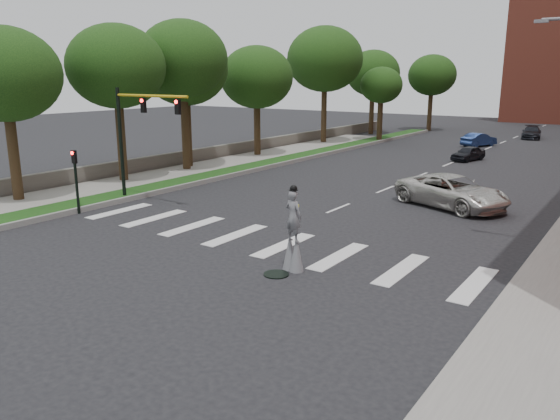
# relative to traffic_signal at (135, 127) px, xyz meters

# --- Properties ---
(ground_plane) EXTENTS (160.00, 160.00, 0.00)m
(ground_plane) POSITION_rel_traffic_signal_xyz_m (9.78, -3.00, -4.15)
(ground_plane) COLOR black
(ground_plane) RESTS_ON ground
(grass_median) EXTENTS (2.00, 60.00, 0.25)m
(grass_median) POSITION_rel_traffic_signal_xyz_m (-1.72, 17.00, -4.03)
(grass_median) COLOR #153C11
(grass_median) RESTS_ON ground
(median_curb) EXTENTS (0.20, 60.00, 0.28)m
(median_curb) POSITION_rel_traffic_signal_xyz_m (-0.67, 17.00, -4.01)
(median_curb) COLOR gray
(median_curb) RESTS_ON ground
(sidewalk_left) EXTENTS (4.00, 60.00, 0.18)m
(sidewalk_left) POSITION_rel_traffic_signal_xyz_m (-4.72, 7.00, -4.06)
(sidewalk_left) COLOR gray
(sidewalk_left) RESTS_ON ground
(stone_wall) EXTENTS (0.50, 56.00, 1.10)m
(stone_wall) POSITION_rel_traffic_signal_xyz_m (-7.22, 19.00, -3.60)
(stone_wall) COLOR #58534B
(stone_wall) RESTS_ON ground
(manhole) EXTENTS (0.90, 0.90, 0.04)m
(manhole) POSITION_rel_traffic_signal_xyz_m (12.78, -5.00, -4.13)
(manhole) COLOR black
(manhole) RESTS_ON ground
(traffic_signal) EXTENTS (5.30, 0.23, 6.20)m
(traffic_signal) POSITION_rel_traffic_signal_xyz_m (0.00, 0.00, 0.00)
(traffic_signal) COLOR black
(traffic_signal) RESTS_ON ground
(secondary_signal) EXTENTS (0.25, 0.21, 3.23)m
(secondary_signal) POSITION_rel_traffic_signal_xyz_m (-0.52, -3.50, -2.20)
(secondary_signal) COLOR black
(secondary_signal) RESTS_ON ground
(stilt_performer) EXTENTS (0.84, 0.57, 3.13)m
(stilt_performer) POSITION_rel_traffic_signal_xyz_m (13.00, -4.26, -2.87)
(stilt_performer) COLOR #302213
(stilt_performer) RESTS_ON ground
(suv_crossing) EXTENTS (6.79, 4.95, 1.72)m
(suv_crossing) POSITION_rel_traffic_signal_xyz_m (14.60, 8.61, -3.29)
(suv_crossing) COLOR beige
(suv_crossing) RESTS_ON ground
(car_near) EXTENTS (2.29, 3.76, 1.20)m
(car_near) POSITION_rel_traffic_signal_xyz_m (10.49, 25.82, -3.55)
(car_near) COLOR black
(car_near) RESTS_ON ground
(car_mid) EXTENTS (2.78, 4.25, 1.32)m
(car_mid) POSITION_rel_traffic_signal_xyz_m (8.61, 35.95, -3.49)
(car_mid) COLOR navy
(car_mid) RESTS_ON ground
(car_far) EXTENTS (2.63, 4.96, 1.37)m
(car_far) POSITION_rel_traffic_signal_xyz_m (11.49, 46.49, -3.47)
(car_far) COLOR black
(car_far) RESTS_ON ground
(tree_0) EXTENTS (5.86, 5.86, 9.38)m
(tree_0) POSITION_rel_traffic_signal_xyz_m (-5.48, -3.80, 2.70)
(tree_0) COLOR #302213
(tree_0) RESTS_ON ground
(tree_1) EXTENTS (6.15, 6.15, 10.00)m
(tree_1) POSITION_rel_traffic_signal_xyz_m (-5.32, 3.37, 3.19)
(tree_1) COLOR #302213
(tree_1) RESTS_ON ground
(tree_2) EXTENTS (6.26, 6.26, 9.98)m
(tree_2) POSITION_rel_traffic_signal_xyz_m (-5.82, 9.99, 3.13)
(tree_2) COLOR #302213
(tree_2) RESTS_ON ground
(tree_3) EXTENTS (6.14, 6.14, 9.31)m
(tree_3) POSITION_rel_traffic_signal_xyz_m (-5.29, 17.89, 2.52)
(tree_3) COLOR #302213
(tree_3) RESTS_ON ground
(tree_4) EXTENTS (7.62, 7.62, 11.68)m
(tree_4) POSITION_rel_traffic_signal_xyz_m (-5.32, 29.30, 4.27)
(tree_4) COLOR #302213
(tree_4) RESTS_ON ground
(tree_5) EXTENTS (6.30, 6.30, 9.81)m
(tree_5) POSITION_rel_traffic_signal_xyz_m (-5.41, 40.77, 2.95)
(tree_5) COLOR #302213
(tree_5) RESTS_ON ground
(tree_6) EXTENTS (4.39, 4.39, 7.75)m
(tree_6) POSITION_rel_traffic_signal_xyz_m (-1.19, 33.93, 1.66)
(tree_6) COLOR #302213
(tree_6) RESTS_ON ground
(tree_7) EXTENTS (5.96, 5.96, 9.45)m
(tree_7) POSITION_rel_traffic_signal_xyz_m (-1.17, 48.92, 2.73)
(tree_7) COLOR #302213
(tree_7) RESTS_ON ground
(tree_8) EXTENTS (6.39, 6.39, 10.67)m
(tree_8) POSITION_rel_traffic_signal_xyz_m (-5.04, 8.94, 3.77)
(tree_8) COLOR #302213
(tree_8) RESTS_ON ground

